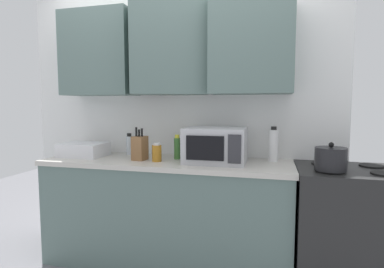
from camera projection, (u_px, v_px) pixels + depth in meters
wall_back_with_cabinets at (174, 82)px, 2.75m from camera, size 2.95×0.55×2.60m
counter_run at (166, 212)px, 2.63m from camera, size 2.08×0.63×0.90m
stove_range at (349, 229)px, 2.26m from camera, size 0.76×0.64×0.91m
kettle at (331, 159)px, 2.12m from camera, size 0.21×0.21×0.19m
microwave at (215, 145)px, 2.46m from camera, size 0.48×0.37×0.28m
dish_rack at (84, 150)px, 2.78m from camera, size 0.38×0.30×0.12m
knife_block at (140, 148)px, 2.58m from camera, size 0.11×0.13×0.28m
bottle_white_jar at (273, 145)px, 2.51m from camera, size 0.08×0.08×0.29m
bottle_clear_tall at (129, 144)px, 2.88m from camera, size 0.05×0.05×0.20m
bottle_amber_vinegar at (157, 153)px, 2.52m from camera, size 0.08×0.08×0.15m
bottle_green_oil at (177, 148)px, 2.62m from camera, size 0.05×0.05×0.21m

